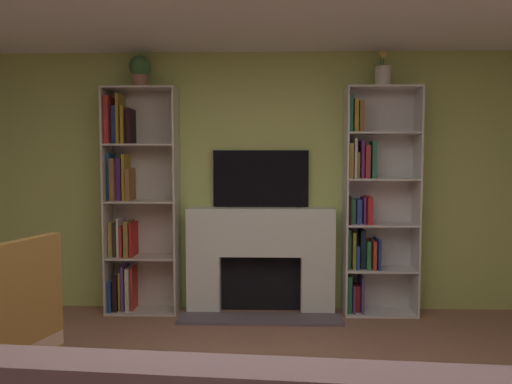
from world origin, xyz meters
The scene contains 7 objects.
wall_back_accent centered at (0.00, 2.73, 1.27)m, with size 5.76×0.06×2.54m, color #B9C865.
fireplace centered at (0.00, 2.57, 0.55)m, with size 1.52×0.55×1.02m.
tv centered at (0.00, 2.67, 1.30)m, with size 0.93×0.06×0.55m, color black.
bookshelf_left centered at (-1.25, 2.59, 1.07)m, with size 0.69×0.31×2.17m.
bookshelf_right centered at (1.06, 2.59, 1.05)m, with size 0.69×0.30×2.17m.
potted_plant centered at (-1.15, 2.55, 2.34)m, with size 0.20×0.20×0.30m.
vase_with_flowers centered at (1.15, 2.55, 2.29)m, with size 0.15×0.15×0.33m.
Camera 1 is at (0.10, -2.17, 1.51)m, focal length 34.62 mm.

